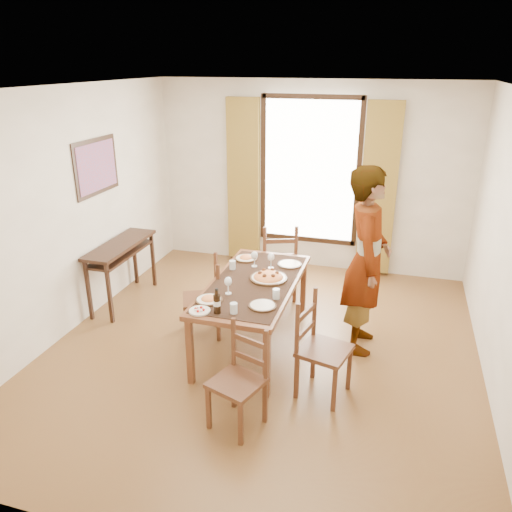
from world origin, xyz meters
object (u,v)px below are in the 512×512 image
(man, at_px, (367,261))
(dining_table, at_px, (254,288))
(pasta_platter, at_px, (268,275))
(console_table, at_px, (121,252))

(man, bearing_deg, dining_table, 102.58)
(dining_table, bearing_deg, man, 15.89)
(pasta_platter, bearing_deg, man, 12.18)
(dining_table, xyz_separation_m, man, (1.13, 0.32, 0.31))
(man, distance_m, pasta_platter, 1.03)
(dining_table, distance_m, pasta_platter, 0.21)
(console_table, height_order, pasta_platter, pasta_platter)
(pasta_platter, bearing_deg, dining_table, -141.51)
(dining_table, xyz_separation_m, pasta_platter, (0.13, 0.11, 0.12))
(man, height_order, pasta_platter, man)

